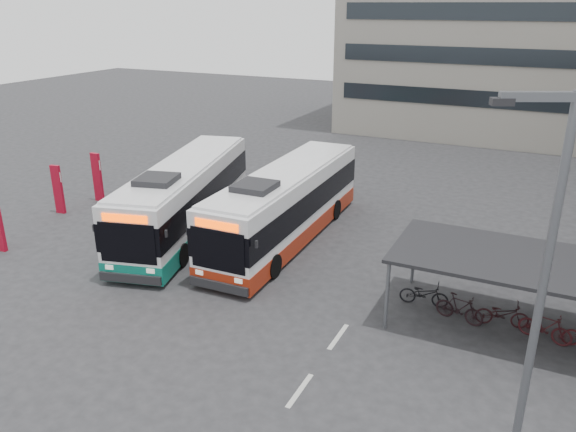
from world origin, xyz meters
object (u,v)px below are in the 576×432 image
at_px(bus_teal, 186,197).
at_px(bus_main, 286,205).
at_px(pedestrian, 133,254).
at_px(lamp_post, 537,288).

bearing_deg(bus_teal, bus_main, -1.59).
height_order(bus_teal, pedestrian, bus_teal).
distance_m(bus_main, lamp_post, 15.34).
xyz_separation_m(bus_teal, lamp_post, (15.24, -9.54, 3.36)).
bearing_deg(lamp_post, pedestrian, 136.98).
distance_m(bus_teal, pedestrian, 4.90).
height_order(bus_main, bus_teal, bus_teal).
xyz_separation_m(bus_main, lamp_post, (10.54, -10.62, 3.37)).
bearing_deg(bus_main, bus_teal, -168.32).
height_order(bus_main, lamp_post, lamp_post).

